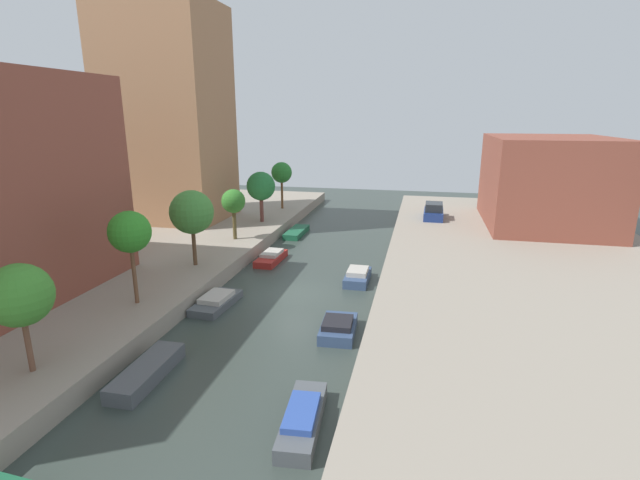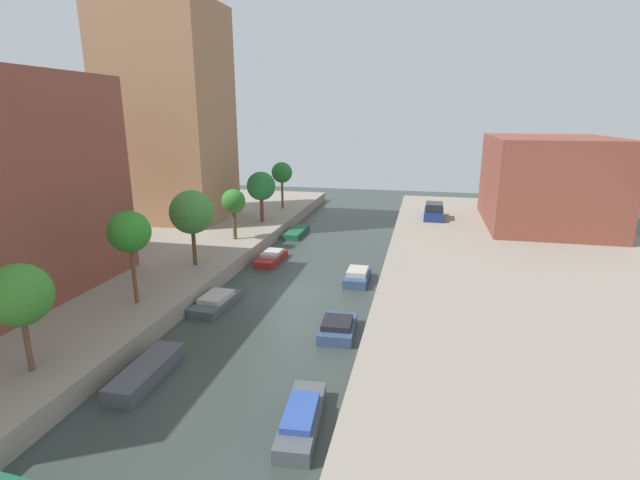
{
  "view_description": "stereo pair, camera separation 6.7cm",
  "coord_description": "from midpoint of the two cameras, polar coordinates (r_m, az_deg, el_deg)",
  "views": [
    {
      "loc": [
        7.29,
        -25.87,
        10.74
      ],
      "look_at": [
        -0.1,
        7.25,
        1.53
      ],
      "focal_mm": 26.15,
      "sensor_mm": 36.0,
      "label": 1
    },
    {
      "loc": [
        7.35,
        -25.85,
        10.74
      ],
      "look_at": [
        -0.1,
        7.25,
        1.53
      ],
      "focal_mm": 26.15,
      "sensor_mm": 36.0,
      "label": 2
    }
  ],
  "objects": [
    {
      "name": "ground_plane",
      "position": [
        28.94,
        -2.91,
        -6.61
      ],
      "size": [
        84.0,
        84.0,
        0.0
      ],
      "primitive_type": "plane",
      "color": "#333D38"
    },
    {
      "name": "quay_left",
      "position": [
        35.66,
        -26.87,
        -3.2
      ],
      "size": [
        20.0,
        64.0,
        1.0
      ],
      "primitive_type": "cube",
      "color": "gray",
      "rests_on": "ground_plane"
    },
    {
      "name": "quay_right",
      "position": [
        28.85,
        27.41,
        -7.39
      ],
      "size": [
        20.0,
        64.0,
        1.0
      ],
      "primitive_type": "cube",
      "color": "gray",
      "rests_on": "ground_plane"
    },
    {
      "name": "apartment_tower_far",
      "position": [
        46.42,
        -18.04,
        14.3
      ],
      "size": [
        10.0,
        8.19,
        19.2
      ],
      "primitive_type": "cube",
      "color": "#9E704C",
      "rests_on": "quay_left"
    },
    {
      "name": "low_block_right",
      "position": [
        46.31,
        26.08,
        6.42
      ],
      "size": [
        10.0,
        13.1,
        7.82
      ],
      "primitive_type": "cube",
      "color": "brown",
      "rests_on": "quay_right"
    },
    {
      "name": "street_tree_0",
      "position": [
        20.91,
        -32.86,
        -5.71
      ],
      "size": [
        2.41,
        2.41,
        4.37
      ],
      "color": "brown",
      "rests_on": "quay_left"
    },
    {
      "name": "street_tree_1",
      "position": [
        25.79,
        -22.22,
        0.88
      ],
      "size": [
        2.17,
        2.17,
        4.98
      ],
      "color": "brown",
      "rests_on": "quay_left"
    },
    {
      "name": "street_tree_2",
      "position": [
        31.35,
        -15.38,
        3.29
      ],
      "size": [
        2.85,
        2.85,
        5.01
      ],
      "color": "brown",
      "rests_on": "quay_left"
    },
    {
      "name": "street_tree_3",
      "position": [
        37.48,
        -10.49,
        4.63
      ],
      "size": [
        1.88,
        1.88,
        4.04
      ],
      "color": "brown",
      "rests_on": "quay_left"
    },
    {
      "name": "street_tree_4",
      "position": [
        43.37,
        -7.18,
        6.53
      ],
      "size": [
        2.63,
        2.63,
        4.65
      ],
      "color": "brown",
      "rests_on": "quay_left"
    },
    {
      "name": "street_tree_5",
      "position": [
        49.38,
        -4.65,
        8.19
      ],
      "size": [
        2.16,
        2.16,
        4.89
      ],
      "color": "brown",
      "rests_on": "quay_left"
    },
    {
      "name": "parked_car",
      "position": [
        46.12,
        13.81,
        3.36
      ],
      "size": [
        1.89,
        4.1,
        1.54
      ],
      "color": "navy",
      "rests_on": "quay_right"
    },
    {
      "name": "moored_boat_left_1",
      "position": [
        21.47,
        -20.41,
        -14.87
      ],
      "size": [
        1.35,
        4.2,
        0.65
      ],
      "color": "#4C5156",
      "rests_on": "ground_plane"
    },
    {
      "name": "moored_boat_left_2",
      "position": [
        27.69,
        -12.52,
        -7.34
      ],
      "size": [
        1.85,
        3.8,
        0.71
      ],
      "color": "#4C5156",
      "rests_on": "ground_plane"
    },
    {
      "name": "moored_boat_left_3",
      "position": [
        35.17,
        -5.93,
        -2.14
      ],
      "size": [
        1.54,
        3.78,
        0.73
      ],
      "color": "maroon",
      "rests_on": "ground_plane"
    },
    {
      "name": "moored_boat_left_4",
      "position": [
        42.74,
        -2.82,
        0.96
      ],
      "size": [
        1.39,
        4.38,
        0.51
      ],
      "color": "#195638",
      "rests_on": "ground_plane"
    },
    {
      "name": "moored_boat_right_1",
      "position": [
        17.58,
        -2.18,
        -21.0
      ],
      "size": [
        1.55,
        4.13,
        0.83
      ],
      "color": "#4C5156",
      "rests_on": "ground_plane"
    },
    {
      "name": "moored_boat_right_2",
      "position": [
        23.82,
        2.27,
        -10.66
      ],
      "size": [
        1.84,
        3.13,
        0.84
      ],
      "color": "#33476B",
      "rests_on": "ground_plane"
    },
    {
      "name": "moored_boat_right_3",
      "position": [
        30.9,
        4.67,
        -4.45
      ],
      "size": [
        1.5,
        3.22,
        0.9
      ],
      "color": "#33476B",
      "rests_on": "ground_plane"
    }
  ]
}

